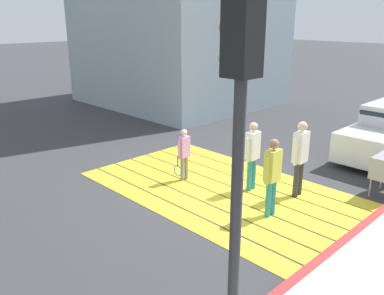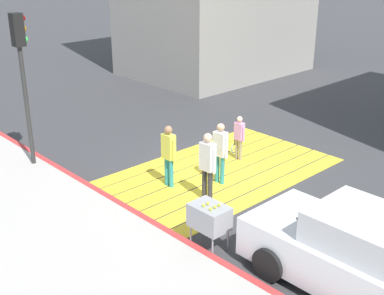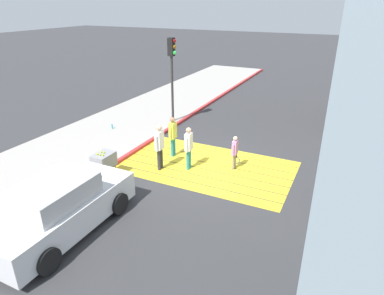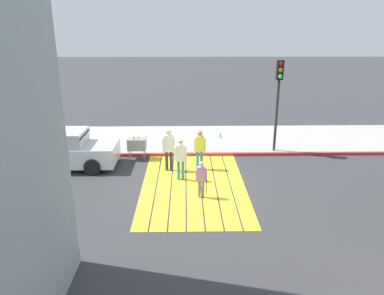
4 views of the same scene
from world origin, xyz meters
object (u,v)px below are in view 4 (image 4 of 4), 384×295
at_px(tennis_ball_cart, 137,144).
at_px(car_parked_near_curb, 64,150).
at_px(water_bottle, 220,135).
at_px(traffic_light_corner, 279,88).
at_px(pedestrian_adult_side, 169,147).
at_px(pedestrian_adult_lead, 181,156).
at_px(pedestrian_adult_trailing, 200,147).
at_px(pedestrian_child_with_racket, 202,178).

bearing_deg(tennis_ball_cart, car_parked_near_curb, -72.84).
bearing_deg(water_bottle, traffic_light_corner, 47.54).
bearing_deg(traffic_light_corner, water_bottle, -132.46).
bearing_deg(pedestrian_adult_side, tennis_ball_cart, -133.69).
height_order(traffic_light_corner, pedestrian_adult_lead, traffic_light_corner).
xyz_separation_m(tennis_ball_cart, water_bottle, (-2.80, 3.96, -0.47)).
distance_m(tennis_ball_cart, pedestrian_adult_trailing, 3.02).
distance_m(pedestrian_adult_lead, pedestrian_adult_trailing, 1.33).
distance_m(tennis_ball_cart, water_bottle, 4.87).
height_order(car_parked_near_curb, traffic_light_corner, traffic_light_corner).
relative_size(water_bottle, pedestrian_adult_side, 0.13).
bearing_deg(tennis_ball_cart, pedestrian_adult_side, 46.31).
bearing_deg(car_parked_near_curb, pedestrian_adult_side, 83.46).
bearing_deg(car_parked_near_curb, pedestrian_adult_lead, 73.41).
relative_size(pedestrian_adult_side, pedestrian_child_with_racket, 1.33).
bearing_deg(traffic_light_corner, pedestrian_adult_side, -66.60).
bearing_deg(water_bottle, car_parked_near_curb, -61.73).
bearing_deg(water_bottle, pedestrian_adult_trailing, -16.94).
bearing_deg(pedestrian_adult_side, traffic_light_corner, 113.40).
bearing_deg(water_bottle, pedestrian_adult_side, -30.69).
height_order(pedestrian_adult_side, pedestrian_child_with_racket, pedestrian_adult_side).
bearing_deg(water_bottle, pedestrian_adult_lead, -21.26).
height_order(traffic_light_corner, pedestrian_adult_trailing, traffic_light_corner).
bearing_deg(pedestrian_adult_trailing, pedestrian_adult_lead, -35.20).
height_order(water_bottle, pedestrian_adult_lead, pedestrian_adult_lead).
distance_m(pedestrian_adult_trailing, pedestrian_child_with_racket, 2.64).
height_order(car_parked_near_curb, water_bottle, car_parked_near_curb).
xyz_separation_m(car_parked_near_curb, pedestrian_adult_trailing, (0.37, 5.64, 0.23)).
bearing_deg(pedestrian_child_with_racket, pedestrian_adult_lead, -154.73).
bearing_deg(pedestrian_child_with_racket, pedestrian_adult_side, -153.96).
bearing_deg(car_parked_near_curb, pedestrian_child_with_racket, 61.87).
bearing_deg(tennis_ball_cart, pedestrian_adult_trailing, 65.08).
relative_size(car_parked_near_curb, pedestrian_child_with_racket, 3.26).
bearing_deg(pedestrian_child_with_racket, car_parked_near_curb, -118.13).
bearing_deg(car_parked_near_curb, water_bottle, 118.27).
xyz_separation_m(car_parked_near_curb, pedestrian_adult_lead, (1.45, 4.87, 0.23)).
relative_size(traffic_light_corner, pedestrian_child_with_racket, 3.21).
bearing_deg(pedestrian_adult_side, pedestrian_adult_lead, 27.28).
height_order(tennis_ball_cart, pedestrian_child_with_racket, pedestrian_child_with_racket).
height_order(tennis_ball_cart, water_bottle, tennis_ball_cart).
relative_size(car_parked_near_curb, pedestrian_adult_trailing, 2.60).
height_order(pedestrian_adult_trailing, pedestrian_adult_side, pedestrian_adult_side).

